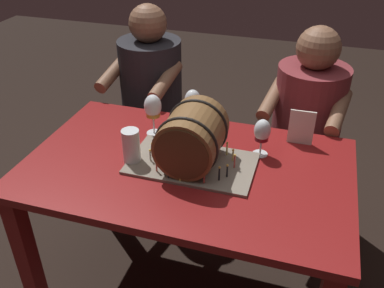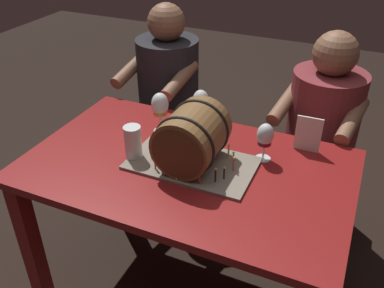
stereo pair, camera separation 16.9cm
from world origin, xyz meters
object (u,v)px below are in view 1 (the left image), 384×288
person_seated_left (152,111)px  menu_card (301,127)px  dining_table (187,186)px  wine_glass_rose (193,102)px  wine_glass_red (262,132)px  wine_glass_amber (153,108)px  beer_pint (131,148)px  person_seated_right (304,136)px  barrel_cake (192,140)px

person_seated_left → menu_card: bearing=-24.7°
dining_table → person_seated_left: size_ratio=1.13×
wine_glass_rose → wine_glass_red: size_ratio=1.14×
menu_card → wine_glass_amber: bearing=-171.4°
wine_glass_red → menu_card: (0.15, 0.14, -0.03)m
wine_glass_red → wine_glass_rose: bearing=157.5°
beer_pint → menu_card: menu_card is taller
wine_glass_red → wine_glass_amber: 0.50m
beer_pint → wine_glass_rose: bearing=67.2°
wine_glass_rose → beer_pint: 0.39m
person_seated_left → wine_glass_rose: bearing=-46.9°
menu_card → person_seated_left: person_seated_left is taller
wine_glass_amber → person_seated_left: (-0.22, 0.52, -0.31)m
beer_pint → menu_card: bearing=28.9°
beer_pint → person_seated_left: bearing=106.4°
dining_table → person_seated_right: 0.84m
wine_glass_rose → person_seated_left: person_seated_left is taller
menu_card → person_seated_right: person_seated_right is taller
menu_card → dining_table: bearing=-145.3°
beer_pint → person_seated_right: bearing=48.8°
wine_glass_red → wine_glass_amber: wine_glass_amber is taller
dining_table → wine_glass_red: wine_glass_red is taller
beer_pint → barrel_cake: bearing=13.0°
wine_glass_amber → person_seated_right: 0.90m
menu_card → person_seated_left: (-0.87, 0.40, -0.26)m
beer_pint → menu_card: (0.65, 0.36, 0.01)m
wine_glass_amber → barrel_cake: bearing=-38.1°
person_seated_left → person_seated_right: size_ratio=1.03×
beer_pint → dining_table: bearing=12.4°
person_seated_left → wine_glass_amber: bearing=-66.5°
wine_glass_rose → menu_card: size_ratio=1.19×
wine_glass_rose → wine_glass_red: 0.38m
beer_pint → person_seated_right: (0.67, 0.76, -0.26)m
dining_table → person_seated_left: bearing=122.1°
wine_glass_rose → person_seated_left: size_ratio=0.16×
wine_glass_rose → wine_glass_amber: size_ratio=0.97×
dining_table → wine_glass_rose: wine_glass_rose is taller
barrel_cake → menu_card: barrel_cake is taller
barrel_cake → person_seated_left: person_seated_left is taller
wine_glass_red → beer_pint: (-0.50, -0.22, -0.04)m
wine_glass_rose → person_seated_left: (-0.38, 0.40, -0.31)m
person_seated_right → beer_pint: bearing=-131.2°
wine_glass_amber → person_seated_right: bearing=37.7°
menu_card → wine_glass_red: bearing=-138.0°
beer_pint → person_seated_left: 0.83m
dining_table → wine_glass_amber: 0.39m
wine_glass_red → person_seated_left: (-0.72, 0.55, -0.29)m
wine_glass_amber → person_seated_left: person_seated_left is taller
wine_glass_rose → menu_card: wine_glass_rose is taller
menu_card → person_seated_left: bearing=154.1°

